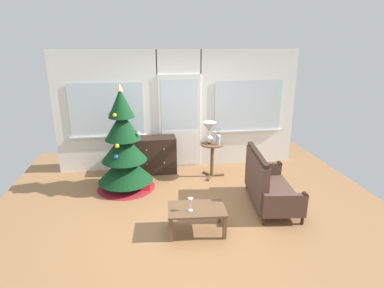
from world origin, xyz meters
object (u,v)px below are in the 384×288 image
at_px(wine_glass, 191,202).
at_px(gift_box, 145,186).
at_px(settee_sofa, 267,185).
at_px(coffee_table, 197,211).
at_px(dresser_cabinet, 155,155).
at_px(flower_vase, 218,139).
at_px(table_lamp, 209,130).
at_px(side_table, 212,153).
at_px(christmas_tree, 124,152).

distance_m(wine_glass, gift_box, 1.74).
distance_m(settee_sofa, gift_box, 2.25).
distance_m(coffee_table, wine_glass, 0.23).
distance_m(dresser_cabinet, coffee_table, 2.43).
bearing_deg(flower_vase, table_lamp, 147.99).
relative_size(settee_sofa, table_lamp, 3.32).
distance_m(settee_sofa, wine_glass, 1.57).
height_order(dresser_cabinet, wine_glass, dresser_cabinet).
distance_m(side_table, flower_vase, 0.35).
bearing_deg(gift_box, side_table, 18.20).
bearing_deg(side_table, flower_vase, -30.96).
bearing_deg(side_table, christmas_tree, -170.64).
bearing_deg(dresser_cabinet, table_lamp, -18.84).
height_order(side_table, flower_vase, flower_vase).
bearing_deg(settee_sofa, christmas_tree, 156.76).
relative_size(side_table, coffee_table, 0.83).
bearing_deg(christmas_tree, table_lamp, 11.00).
bearing_deg(wine_glass, coffee_table, 31.07).
distance_m(christmas_tree, settee_sofa, 2.65).
xyz_separation_m(dresser_cabinet, flower_vase, (1.27, -0.48, 0.45)).
relative_size(christmas_tree, dresser_cabinet, 2.18).
relative_size(settee_sofa, gift_box, 8.14).
distance_m(table_lamp, gift_box, 1.69).
height_order(flower_vase, wine_glass, flower_vase).
bearing_deg(wine_glass, dresser_cabinet, 100.05).
relative_size(christmas_tree, flower_vase, 5.68).
distance_m(dresser_cabinet, wine_glass, 2.47).
bearing_deg(table_lamp, wine_glass, -108.23).
bearing_deg(dresser_cabinet, wine_glass, -79.95).
height_order(settee_sofa, table_lamp, table_lamp).
relative_size(christmas_tree, table_lamp, 4.52).
height_order(settee_sofa, flower_vase, flower_vase).
height_order(dresser_cabinet, gift_box, dresser_cabinet).
bearing_deg(flower_vase, christmas_tree, -172.97).
xyz_separation_m(christmas_tree, flower_vase, (1.84, 0.23, 0.11)).
height_order(christmas_tree, gift_box, christmas_tree).
relative_size(table_lamp, gift_box, 2.45).
bearing_deg(flower_vase, settee_sofa, -65.67).
xyz_separation_m(christmas_tree, coffee_table, (1.10, -1.66, -0.40)).
height_order(coffee_table, wine_glass, wine_glass).
distance_m(christmas_tree, coffee_table, 2.04).
bearing_deg(side_table, gift_box, -161.80).
xyz_separation_m(coffee_table, gift_box, (-0.74, 1.50, -0.24)).
bearing_deg(table_lamp, christmas_tree, -169.00).
height_order(christmas_tree, coffee_table, christmas_tree).
height_order(dresser_cabinet, settee_sofa, settee_sofa).
xyz_separation_m(flower_vase, gift_box, (-1.48, -0.39, -0.75)).
bearing_deg(table_lamp, gift_box, -159.50).
distance_m(settee_sofa, side_table, 1.49).
relative_size(dresser_cabinet, settee_sofa, 0.62).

